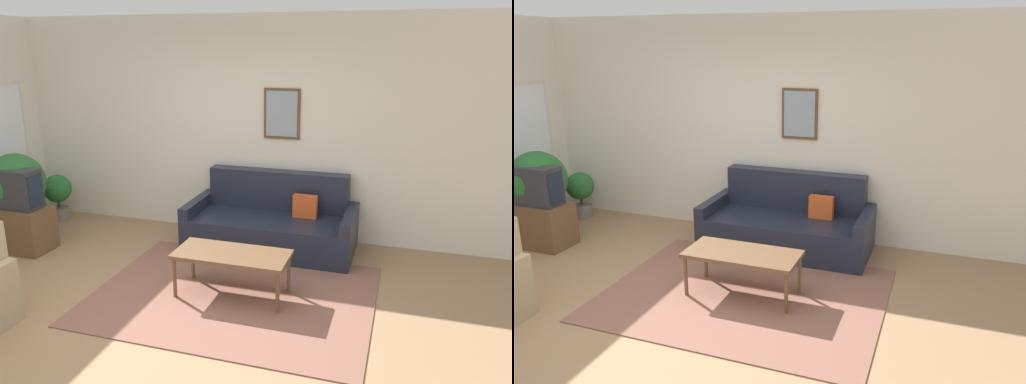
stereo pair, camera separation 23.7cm
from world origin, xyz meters
TOP-DOWN VIEW (x-y plane):
  - ground_plane at (0.00, 0.00)m, footprint 16.00×16.00m
  - area_rug at (0.55, 0.73)m, footprint 2.67×2.04m
  - wall_back at (0.00, 2.46)m, footprint 8.00×0.09m
  - couch at (0.58, 2.01)m, footprint 1.96×0.90m
  - coffee_table at (0.53, 0.72)m, footprint 1.10×0.50m
  - tv_stand at (-2.23, 1.06)m, footprint 0.69×0.44m
  - tv at (-2.22, 1.06)m, footprint 0.56×0.28m
  - potted_plant_tall at (-2.40, 1.24)m, footprint 0.70×0.70m
  - potted_plant_by_window at (-2.49, 2.07)m, footprint 0.38×0.38m
  - potted_plant_small at (-2.60, 1.52)m, footprint 0.58×0.58m

SIDE VIEW (x-z plane):
  - ground_plane at x=0.00m, z-range 0.00..0.00m
  - area_rug at x=0.55m, z-range 0.00..0.01m
  - tv_stand at x=-2.23m, z-range 0.00..0.52m
  - couch at x=0.58m, z-range -0.15..0.73m
  - potted_plant_by_window at x=-2.49m, z-range 0.07..0.71m
  - coffee_table at x=0.53m, z-range 0.18..0.63m
  - potted_plant_small at x=-2.60m, z-range 0.12..1.01m
  - potted_plant_tall at x=-2.40m, z-range 0.17..1.28m
  - tv at x=-2.22m, z-range 0.52..0.98m
  - wall_back at x=0.00m, z-range 0.00..2.70m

